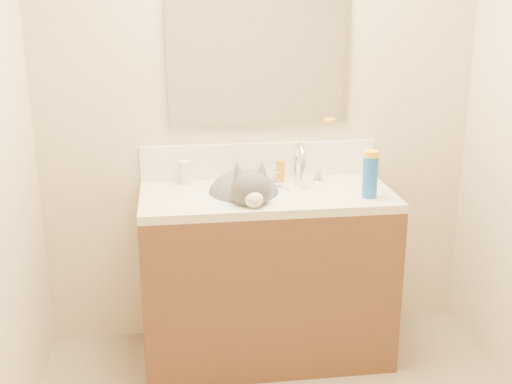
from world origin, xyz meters
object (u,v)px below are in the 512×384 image
object	(u,v)px
faucet	(299,166)
pill_bottle	(185,172)
spray_can	(370,177)
silver_jar	(255,176)
amber_bottle	(280,171)
basin	(243,209)
vanity_cabinet	(267,279)
cat	(246,196)

from	to	relation	value
faucet	pill_bottle	bearing A→B (deg)	173.19
spray_can	faucet	bearing A→B (deg)	135.66
silver_jar	amber_bottle	distance (m)	0.13
basin	amber_bottle	world-z (taller)	amber_bottle
faucet	pill_bottle	distance (m)	0.57
vanity_cabinet	faucet	bearing A→B (deg)	37.29
vanity_cabinet	spray_can	bearing A→B (deg)	-16.41
vanity_cabinet	basin	xyz separation A→B (m)	(-0.12, -0.03, 0.38)
vanity_cabinet	faucet	size ratio (longest dim) A/B	4.29
cat	amber_bottle	xyz separation A→B (m)	(0.20, 0.19, 0.07)
cat	amber_bottle	bearing A→B (deg)	39.32
faucet	silver_jar	size ratio (longest dim) A/B	4.67
cat	faucet	bearing A→B (deg)	22.90
vanity_cabinet	faucet	xyz separation A→B (m)	(0.18, 0.14, 0.54)
vanity_cabinet	cat	world-z (taller)	cat
amber_bottle	spray_can	xyz separation A→B (m)	(0.36, -0.32, 0.04)
pill_bottle	cat	bearing A→B (deg)	-37.13
vanity_cabinet	spray_can	xyz separation A→B (m)	(0.46, -0.13, 0.55)
amber_bottle	spray_can	world-z (taller)	spray_can
faucet	silver_jar	world-z (taller)	faucet
basin	amber_bottle	size ratio (longest dim) A/B	4.10
spray_can	silver_jar	bearing A→B (deg)	146.92
basin	cat	world-z (taller)	cat
pill_bottle	amber_bottle	bearing A→B (deg)	-2.89
vanity_cabinet	cat	distance (m)	0.45
cat	pill_bottle	xyz separation A→B (m)	(-0.28, 0.21, 0.07)
silver_jar	basin	bearing A→B (deg)	-111.52
vanity_cabinet	silver_jar	bearing A→B (deg)	100.57
cat	spray_can	xyz separation A→B (m)	(0.56, -0.13, 0.11)
spray_can	cat	bearing A→B (deg)	167.09
faucet	silver_jar	bearing A→B (deg)	167.12
basin	pill_bottle	size ratio (longest dim) A/B	3.92
basin	silver_jar	size ratio (longest dim) A/B	7.50
pill_bottle	amber_bottle	world-z (taller)	pill_bottle
basin	vanity_cabinet	bearing A→B (deg)	14.04
vanity_cabinet	pill_bottle	size ratio (longest dim) A/B	10.46
cat	spray_can	size ratio (longest dim) A/B	2.58
faucet	pill_bottle	xyz separation A→B (m)	(-0.56, 0.07, -0.03)
basin	pill_bottle	distance (m)	0.37
amber_bottle	vanity_cabinet	bearing A→B (deg)	-117.72
cat	spray_can	distance (m)	0.59
vanity_cabinet	amber_bottle	xyz separation A→B (m)	(0.09, 0.18, 0.50)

